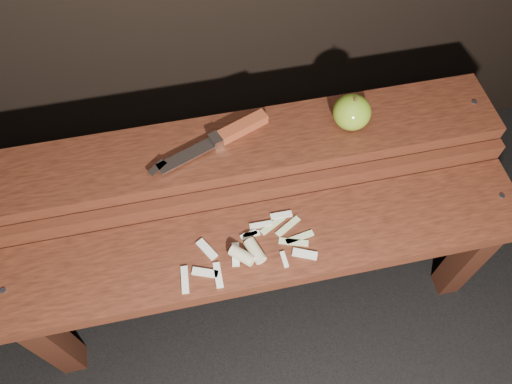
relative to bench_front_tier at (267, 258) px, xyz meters
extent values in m
plane|color=black|center=(0.00, 0.06, -0.35)|extent=(60.00, 60.00, 0.00)
cube|color=#36170D|center=(-0.54, -0.04, -0.16)|extent=(0.06, 0.06, 0.38)
cube|color=#36170D|center=(0.54, -0.04, -0.16)|extent=(0.06, 0.06, 0.38)
cube|color=#461E10|center=(0.00, 0.01, 0.05)|extent=(1.20, 0.20, 0.04)
cylinder|color=slate|center=(-0.56, 0.01, 0.07)|extent=(0.01, 0.01, 0.00)
cylinder|color=slate|center=(0.56, 0.01, 0.07)|extent=(0.01, 0.01, 0.00)
cube|color=#36170D|center=(-0.54, 0.26, -0.12)|extent=(0.06, 0.06, 0.46)
cube|color=#36170D|center=(0.54, 0.26, -0.12)|extent=(0.06, 0.06, 0.46)
cube|color=#461E10|center=(0.00, 0.13, 0.09)|extent=(1.20, 0.02, 0.05)
cube|color=#461E10|center=(0.00, 0.23, 0.13)|extent=(1.20, 0.18, 0.04)
cylinder|color=slate|center=(0.56, 0.23, 0.15)|extent=(0.01, 0.01, 0.00)
ellipsoid|color=olive|center=(0.25, 0.23, 0.19)|extent=(0.09, 0.09, 0.08)
cylinder|color=#382314|center=(0.25, 0.23, 0.23)|extent=(0.01, 0.01, 0.01)
cube|color=brown|center=(0.00, 0.26, 0.16)|extent=(0.12, 0.07, 0.02)
cube|color=silver|center=(-0.07, 0.24, 0.16)|extent=(0.03, 0.04, 0.03)
cube|color=silver|center=(-0.14, 0.21, 0.16)|extent=(0.14, 0.08, 0.00)
cube|color=silver|center=(-0.21, 0.19, 0.16)|extent=(0.05, 0.04, 0.00)
cube|color=beige|center=(0.05, 0.07, 0.07)|extent=(0.05, 0.01, 0.01)
cube|color=beige|center=(-0.14, -0.04, 0.07)|extent=(0.06, 0.03, 0.01)
cube|color=beige|center=(0.07, -0.04, 0.07)|extent=(0.06, 0.04, 0.01)
cube|color=beige|center=(-0.03, 0.03, 0.07)|extent=(0.04, 0.01, 0.01)
cube|color=beige|center=(-0.13, 0.02, 0.07)|extent=(0.04, 0.06, 0.01)
cube|color=beige|center=(-0.19, -0.04, 0.07)|extent=(0.02, 0.06, 0.01)
cube|color=beige|center=(-0.03, 0.03, 0.07)|extent=(0.04, 0.02, 0.01)
cube|color=beige|center=(-0.07, -0.01, 0.07)|extent=(0.02, 0.06, 0.01)
cube|color=beige|center=(0.03, -0.04, 0.07)|extent=(0.01, 0.04, 0.01)
cube|color=beige|center=(-0.12, -0.05, 0.07)|extent=(0.01, 0.06, 0.01)
cube|color=beige|center=(0.00, 0.05, 0.07)|extent=(0.05, 0.01, 0.01)
cylinder|color=#C9BB8C|center=(-0.03, -0.01, 0.08)|extent=(0.04, 0.06, 0.03)
cylinder|color=#C9BB8C|center=(-0.06, -0.02, 0.08)|extent=(0.06, 0.06, 0.03)
cube|color=#BCC988|center=(0.06, 0.00, 0.07)|extent=(0.07, 0.03, 0.00)
cube|color=#BCC988|center=(0.05, 0.04, 0.07)|extent=(0.06, 0.04, 0.00)
cube|color=#BCC988|center=(0.02, 0.05, 0.07)|extent=(0.06, 0.04, 0.00)
cube|color=#BCC988|center=(0.07, 0.00, 0.07)|extent=(0.07, 0.02, 0.00)
camera|label=1|loc=(-0.12, -0.45, 1.06)|focal=35.00mm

